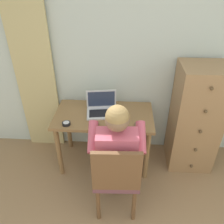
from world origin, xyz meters
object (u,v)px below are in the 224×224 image
at_px(desk, 104,122).
at_px(computer_mouse, 124,116).
at_px(laptop, 102,108).
at_px(desk_clock, 66,124).
at_px(chair, 116,176).
at_px(dresser, 195,119).
at_px(person_seated, 117,148).

distance_m(desk, computer_mouse, 0.26).
height_order(laptop, desk_clock, laptop).
relative_size(desk, chair, 1.24).
distance_m(desk, chair, 0.74).
bearing_deg(dresser, person_seated, -145.21).
bearing_deg(desk_clock, computer_mouse, 17.42).
relative_size(person_seated, laptop, 3.27).
height_order(person_seated, desk_clock, person_seated).
distance_m(person_seated, desk_clock, 0.63).
bearing_deg(dresser, desk, -175.53).
bearing_deg(laptop, computer_mouse, -18.15).
relative_size(desk, laptop, 2.99).
bearing_deg(dresser, desk_clock, -167.92).
bearing_deg(desk_clock, person_seated, -29.06).
distance_m(desk, dresser, 1.05).
bearing_deg(desk_clock, laptop, 37.71).
height_order(dresser, person_seated, dresser).
distance_m(chair, laptop, 0.83).
distance_m(dresser, person_seated, 1.07).
bearing_deg(person_seated, dresser, 34.79).
bearing_deg(desk_clock, chair, -41.36).
distance_m(dresser, chair, 1.18).
height_order(dresser, computer_mouse, dresser).
bearing_deg(desk_clock, dresser, 12.08).
height_order(chair, person_seated, person_seated).
bearing_deg(desk_clock, desk, 30.66).
height_order(desk, computer_mouse, computer_mouse).
bearing_deg(person_seated, chair, -87.74).
relative_size(computer_mouse, desk_clock, 1.11).
distance_m(desk, desk_clock, 0.45).
distance_m(dresser, laptop, 1.08).
distance_m(chair, computer_mouse, 0.71).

